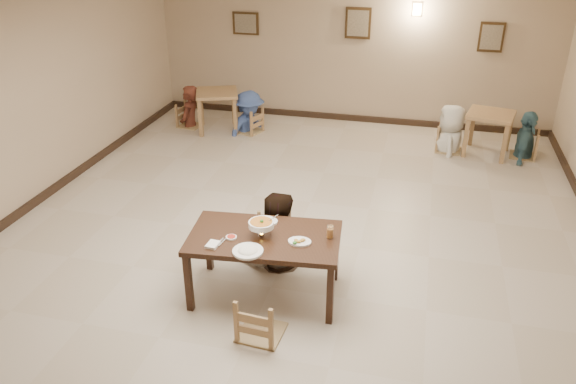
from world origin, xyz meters
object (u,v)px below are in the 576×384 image
(chair_near, at_px, (260,296))
(bg_chair_lr, at_px, (249,109))
(main_table, at_px, (265,242))
(bg_chair_rr, at_px, (527,132))
(bg_table_left, at_px, (217,98))
(bg_diner_d, at_px, (531,112))
(curry_warmer, at_px, (261,224))
(bg_diner_b, at_px, (248,91))
(bg_chair_ll, at_px, (189,105))
(bg_diner_c, at_px, (454,105))
(chair_far, at_px, (274,222))
(bg_table_right, at_px, (490,121))
(bg_chair_rl, at_px, (451,126))
(drink_glass, at_px, (330,232))
(bg_diner_a, at_px, (187,86))
(main_diner, at_px, (274,194))

(chair_near, bearing_deg, bg_chair_lr, -66.92)
(main_table, xyz_separation_m, bg_chair_lr, (-1.79, 5.04, -0.22))
(bg_chair_rr, bearing_deg, main_table, -24.98)
(bg_table_left, height_order, bg_chair_lr, bg_chair_lr)
(bg_chair_rr, bearing_deg, bg_diner_d, 53.85)
(curry_warmer, bearing_deg, bg_diner_b, 109.18)
(bg_chair_ll, xyz_separation_m, bg_diner_b, (1.27, -0.02, 0.38))
(bg_chair_rr, relative_size, bg_diner_c, 0.53)
(bg_table_left, bearing_deg, bg_chair_rr, 0.07)
(main_table, height_order, bg_diner_b, bg_diner_b)
(chair_far, bearing_deg, bg_table_right, 40.05)
(main_table, xyz_separation_m, bg_table_left, (-2.42, 5.01, -0.04))
(bg_chair_lr, distance_m, bg_chair_rl, 3.85)
(drink_glass, bearing_deg, bg_chair_lr, 116.86)
(bg_diner_b, relative_size, bg_diner_c, 0.96)
(main_table, xyz_separation_m, curry_warmer, (-0.03, -0.02, 0.23))
(main_table, distance_m, drink_glass, 0.73)
(chair_near, height_order, bg_diner_c, bg_diner_c)
(chair_far, distance_m, bg_diner_b, 4.58)
(chair_far, bearing_deg, bg_diner_d, 34.54)
(chair_near, xyz_separation_m, bg_diner_a, (-3.20, 5.73, 0.38))
(bg_chair_rr, xyz_separation_m, bg_diner_d, (0.00, -0.00, 0.38))
(bg_table_left, bearing_deg, bg_diner_d, 0.07)
(chair_near, xyz_separation_m, bg_table_right, (2.57, 5.66, 0.16))
(bg_table_right, xyz_separation_m, bg_diner_b, (-4.50, 0.05, 0.20))
(curry_warmer, xyz_separation_m, bg_diner_a, (-3.03, 5.07, -0.07))
(main_table, bearing_deg, curry_warmer, -154.22)
(curry_warmer, distance_m, bg_chair_lr, 5.37)
(chair_near, height_order, bg_diner_b, bg_diner_b)
(drink_glass, height_order, bg_diner_a, bg_diner_a)
(bg_diner_c, bearing_deg, bg_chair_lr, -92.61)
(curry_warmer, bearing_deg, bg_diner_c, 67.29)
(curry_warmer, height_order, bg_table_left, curry_warmer)
(main_diner, height_order, curry_warmer, main_diner)
(bg_chair_ll, bearing_deg, bg_diner_b, -83.25)
(drink_glass, distance_m, bg_chair_ll, 6.21)
(drink_glass, distance_m, bg_table_left, 5.79)
(bg_chair_lr, bearing_deg, drink_glass, 47.48)
(curry_warmer, xyz_separation_m, bg_chair_lr, (-1.76, 5.05, -0.45))
(drink_glass, distance_m, bg_table_right, 5.26)
(bg_chair_rr, bearing_deg, bg_chair_lr, -81.43)
(bg_diner_c, bearing_deg, bg_diner_a, -92.63)
(bg_chair_lr, distance_m, bg_chair_rr, 5.15)
(bg_chair_rr, xyz_separation_m, bg_diner_b, (-5.15, 0.03, 0.38))
(chair_far, bearing_deg, chair_near, -96.31)
(main_table, relative_size, bg_diner_d, 1.03)
(chair_far, distance_m, bg_diner_d, 5.48)
(bg_table_left, distance_m, bg_diner_b, 0.66)
(chair_far, bearing_deg, bg_diner_b, 95.46)
(bg_diner_c, relative_size, bg_diner_d, 1.03)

